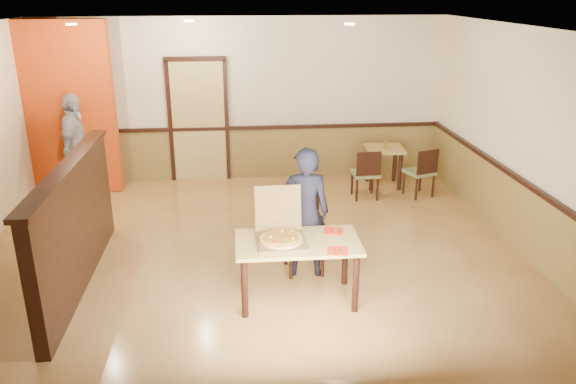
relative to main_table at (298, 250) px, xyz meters
name	(u,v)px	position (x,y,z in m)	size (l,w,h in m)	color
floor	(254,266)	(-0.45, 0.82, -0.60)	(7.00, 7.00, 0.00)	tan
ceiling	(248,32)	(-0.45, 0.82, 2.20)	(7.00, 7.00, 0.00)	black
wall_back	(244,100)	(-0.45, 4.32, 0.80)	(7.00, 7.00, 0.00)	#FAE5C4
wall_right	(541,150)	(3.05, 0.82, 0.80)	(7.00, 7.00, 0.00)	#FAE5C4
wainscot_back	(246,153)	(-0.45, 4.29, -0.15)	(7.00, 0.04, 0.90)	olive
chair_rail_back	(245,128)	(-0.45, 4.27, 0.32)	(7.00, 0.06, 0.06)	black
wainscot_right	(527,222)	(3.02, 0.82, -0.15)	(0.04, 7.00, 0.90)	olive
chair_rail_right	(531,187)	(3.00, 0.82, 0.32)	(0.06, 7.00, 0.06)	black
back_door	(199,121)	(-1.25, 4.28, 0.45)	(0.90, 0.06, 2.10)	tan
booth_partition	(75,224)	(-2.45, 0.62, 0.14)	(0.20, 3.10, 1.44)	black
red_accent_panel	(64,109)	(-3.35, 3.82, 0.80)	(1.60, 0.20, 2.78)	#C53C0E
spot_a	(71,24)	(-2.75, 2.62, 2.18)	(0.14, 0.14, 0.02)	#FFE5B2
spot_b	(189,21)	(-1.25, 3.32, 2.18)	(0.14, 0.14, 0.02)	#FFE5B2
spot_c	(350,24)	(0.95, 2.32, 2.18)	(0.14, 0.14, 0.02)	#FFE5B2
main_table	(298,250)	(0.00, 0.00, 0.00)	(1.32, 0.76, 0.71)	tan
diner_chair	(303,229)	(0.15, 0.73, -0.09)	(0.49, 0.49, 0.93)	#636D3F
side_chair_left	(366,172)	(1.45, 3.01, -0.15)	(0.42, 0.42, 0.83)	#636D3F
side_chair_right	(422,170)	(2.37, 3.01, -0.15)	(0.52, 0.52, 0.83)	#636D3F
side_table	(384,157)	(1.90, 3.62, -0.09)	(0.69, 0.69, 0.68)	tan
diner	(305,213)	(0.15, 0.59, 0.19)	(0.58, 0.38, 1.57)	black
passerby	(76,147)	(-3.16, 3.51, 0.25)	(1.00, 0.42, 1.70)	#9C9DA4
pizza_box	(281,236)	(-0.18, 0.01, 0.18)	(0.52, 0.61, 0.53)	brown
pizza	(281,239)	(-0.18, -0.05, 0.16)	(0.46, 0.46, 0.03)	tan
napkin_near	(338,251)	(0.38, -0.28, 0.11)	(0.24, 0.24, 0.01)	red
napkin_far	(333,231)	(0.42, 0.22, 0.11)	(0.24, 0.24, 0.01)	red
condiment	(386,145)	(1.90, 3.55, 0.15)	(0.05, 0.05, 0.13)	brown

